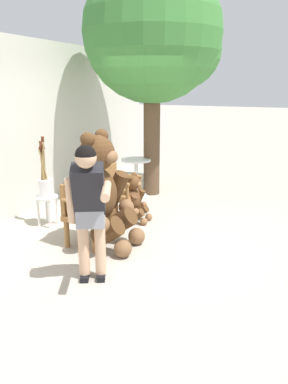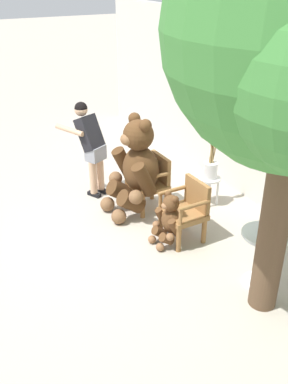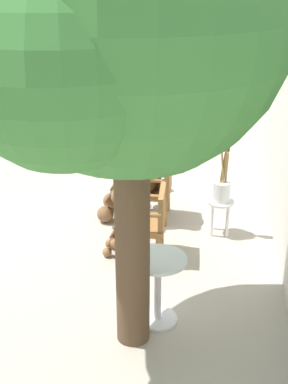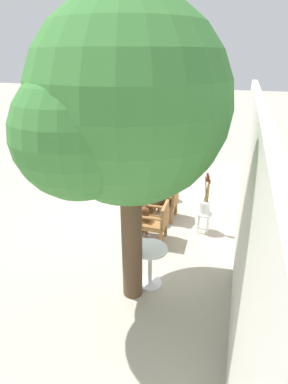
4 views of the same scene
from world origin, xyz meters
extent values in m
plane|color=#B2A899|center=(0.00, 0.00, 0.00)|extent=(60.00, 60.00, 0.00)
cube|color=beige|center=(0.00, 2.40, 1.40)|extent=(10.00, 0.16, 2.80)
cube|color=olive|center=(-0.50, 0.69, 0.41)|extent=(0.56, 0.52, 0.07)
cylinder|color=olive|center=(-0.73, 0.49, 0.18)|extent=(0.07, 0.07, 0.37)
cylinder|color=olive|center=(-0.27, 0.48, 0.18)|extent=(0.07, 0.07, 0.37)
cylinder|color=olive|center=(-0.73, 0.91, 0.18)|extent=(0.07, 0.07, 0.37)
cylinder|color=olive|center=(-0.27, 0.90, 0.18)|extent=(0.07, 0.07, 0.37)
cube|color=olive|center=(-0.50, 0.92, 0.65)|extent=(0.52, 0.06, 0.42)
cylinder|color=olive|center=(-0.75, 0.70, 0.66)|extent=(0.06, 0.48, 0.06)
cylinder|color=olive|center=(-0.75, 0.49, 0.55)|extent=(0.05, 0.05, 0.22)
cylinder|color=olive|center=(-0.25, 0.69, 0.66)|extent=(0.06, 0.48, 0.06)
cylinder|color=olive|center=(-0.25, 0.48, 0.55)|extent=(0.05, 0.05, 0.22)
cube|color=olive|center=(0.50, 0.69, 0.41)|extent=(0.57, 0.53, 0.07)
cylinder|color=olive|center=(0.28, 0.48, 0.18)|extent=(0.07, 0.07, 0.37)
cylinder|color=olive|center=(0.74, 0.49, 0.18)|extent=(0.07, 0.07, 0.37)
cylinder|color=olive|center=(0.27, 0.90, 0.18)|extent=(0.07, 0.07, 0.37)
cylinder|color=olive|center=(0.73, 0.91, 0.18)|extent=(0.07, 0.07, 0.37)
cube|color=olive|center=(0.50, 0.92, 0.65)|extent=(0.52, 0.07, 0.42)
cylinder|color=olive|center=(0.25, 0.69, 0.66)|extent=(0.07, 0.48, 0.06)
cylinder|color=olive|center=(0.26, 0.48, 0.55)|extent=(0.05, 0.05, 0.22)
cylinder|color=olive|center=(0.75, 0.70, 0.66)|extent=(0.07, 0.48, 0.06)
cylinder|color=olive|center=(0.76, 0.49, 0.55)|extent=(0.05, 0.05, 0.22)
ellipsoid|color=#4C3019|center=(-0.50, 0.57, 0.70)|extent=(0.63, 0.53, 0.72)
sphere|color=#4C3019|center=(-0.50, 0.54, 1.25)|extent=(0.46, 0.46, 0.46)
ellipsoid|color=brown|center=(-0.50, 0.34, 1.22)|extent=(0.22, 0.17, 0.17)
sphere|color=black|center=(-0.50, 0.34, 1.23)|extent=(0.07, 0.07, 0.07)
sphere|color=#4C3019|center=(-0.67, 0.56, 1.45)|extent=(0.18, 0.18, 0.18)
sphere|color=#4C3019|center=(-0.33, 0.56, 1.45)|extent=(0.18, 0.18, 0.18)
cylinder|color=#4C3019|center=(-0.84, 0.46, 0.70)|extent=(0.21, 0.40, 0.55)
sphere|color=brown|center=(-0.86, 0.31, 0.46)|extent=(0.21, 0.21, 0.21)
cylinder|color=#4C3019|center=(-0.16, 0.45, 0.70)|extent=(0.21, 0.40, 0.55)
sphere|color=brown|center=(-0.15, 0.31, 0.46)|extent=(0.21, 0.21, 0.21)
cylinder|color=#4C3019|center=(-0.70, 0.31, 0.31)|extent=(0.27, 0.45, 0.42)
sphere|color=brown|center=(-0.72, 0.09, 0.11)|extent=(0.23, 0.23, 0.23)
cylinder|color=#4C3019|center=(-0.31, 0.31, 0.31)|extent=(0.27, 0.45, 0.42)
sphere|color=brown|center=(-0.29, 0.09, 0.11)|extent=(0.23, 0.23, 0.23)
ellipsoid|color=brown|center=(0.50, 0.51, 0.35)|extent=(0.32, 0.27, 0.36)
sphere|color=brown|center=(0.50, 0.50, 0.63)|extent=(0.23, 0.23, 0.23)
ellipsoid|color=#8C603D|center=(0.50, 0.40, 0.61)|extent=(0.11, 0.09, 0.08)
sphere|color=black|center=(0.50, 0.40, 0.61)|extent=(0.03, 0.03, 0.03)
sphere|color=brown|center=(0.42, 0.51, 0.72)|extent=(0.09, 0.09, 0.09)
sphere|color=brown|center=(0.59, 0.51, 0.72)|extent=(0.09, 0.09, 0.09)
cylinder|color=brown|center=(0.33, 0.45, 0.35)|extent=(0.11, 0.20, 0.27)
sphere|color=#8C603D|center=(0.33, 0.38, 0.23)|extent=(0.11, 0.11, 0.11)
cylinder|color=brown|center=(0.67, 0.46, 0.35)|extent=(0.11, 0.20, 0.27)
sphere|color=#8C603D|center=(0.68, 0.39, 0.23)|extent=(0.11, 0.11, 0.11)
cylinder|color=brown|center=(0.41, 0.38, 0.15)|extent=(0.14, 0.23, 0.21)
sphere|color=#8C603D|center=(0.40, 0.27, 0.06)|extent=(0.11, 0.11, 0.11)
cylinder|color=brown|center=(0.60, 0.38, 0.15)|extent=(0.14, 0.23, 0.21)
sphere|color=#8C603D|center=(0.61, 0.28, 0.06)|extent=(0.11, 0.11, 0.11)
cube|color=black|center=(-1.35, 0.26, 0.03)|extent=(0.26, 0.19, 0.06)
cylinder|color=tan|center=(-1.35, 0.26, 0.47)|extent=(0.12, 0.12, 0.82)
cube|color=black|center=(-1.27, 0.10, 0.03)|extent=(0.26, 0.19, 0.06)
cylinder|color=tan|center=(-1.27, 0.10, 0.47)|extent=(0.12, 0.12, 0.82)
cube|color=gray|center=(-1.31, 0.18, 0.75)|extent=(0.33, 0.37, 0.24)
cube|color=black|center=(-1.41, 0.13, 1.07)|extent=(0.49, 0.46, 0.58)
sphere|color=tan|center=(-1.54, 0.07, 1.42)|extent=(0.21, 0.21, 0.21)
sphere|color=black|center=(-1.54, 0.07, 1.44)|extent=(0.21, 0.21, 0.21)
cylinder|color=tan|center=(-1.55, -0.15, 1.12)|extent=(0.54, 0.32, 0.11)
cylinder|color=tan|center=(-1.49, 0.30, 0.95)|extent=(0.20, 0.15, 0.51)
cylinder|color=white|center=(-0.16, 1.63, 0.45)|extent=(0.34, 0.34, 0.03)
cylinder|color=white|center=(-0.06, 1.73, 0.22)|extent=(0.04, 0.04, 0.43)
cylinder|color=white|center=(-0.26, 1.73, 0.22)|extent=(0.04, 0.04, 0.43)
cylinder|color=white|center=(-0.06, 1.53, 0.22)|extent=(0.04, 0.04, 0.43)
cylinder|color=white|center=(-0.26, 1.53, 0.22)|extent=(0.04, 0.04, 0.43)
cylinder|color=white|center=(-0.16, 1.63, 0.59)|extent=(0.22, 0.22, 0.26)
cylinder|color=#997A47|center=(-0.15, 1.63, 0.91)|extent=(0.11, 0.11, 0.74)
cylinder|color=#592D19|center=(-0.15, 1.63, 1.32)|extent=(0.05, 0.05, 0.09)
cylinder|color=#997A47|center=(-0.18, 1.64, 0.88)|extent=(0.08, 0.12, 0.68)
cylinder|color=#592D19|center=(-0.18, 1.64, 1.26)|extent=(0.05, 0.05, 0.09)
cylinder|color=#997A47|center=(-0.17, 1.62, 0.86)|extent=(0.10, 0.11, 0.64)
cylinder|color=#592D19|center=(-0.17, 1.62, 1.22)|extent=(0.05, 0.05, 0.09)
cylinder|color=#997A47|center=(-0.16, 1.68, 0.84)|extent=(0.12, 0.03, 0.59)
cylinder|color=#592D19|center=(-0.16, 1.68, 1.18)|extent=(0.06, 0.05, 0.09)
cylinder|color=#997A47|center=(-0.17, 1.65, 0.86)|extent=(0.07, 0.05, 0.64)
cylinder|color=#592D19|center=(-0.17, 1.65, 1.21)|extent=(0.05, 0.05, 0.08)
cylinder|color=silver|center=(1.76, 1.00, 0.70)|extent=(0.56, 0.56, 0.03)
cylinder|color=silver|center=(1.76, 1.00, 0.34)|extent=(0.07, 0.07, 0.69)
cylinder|color=silver|center=(1.76, 1.00, 0.01)|extent=(0.40, 0.40, 0.03)
cylinder|color=brown|center=(2.04, 0.79, 1.14)|extent=(0.31, 0.31, 2.28)
camera|label=1|loc=(-4.57, -1.79, 2.12)|focal=35.00mm
camera|label=2|loc=(4.70, -2.18, 3.41)|focal=40.00mm
camera|label=3|loc=(6.11, 1.37, 3.37)|focal=50.00mm
camera|label=4|loc=(5.55, 2.09, 3.51)|focal=28.00mm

